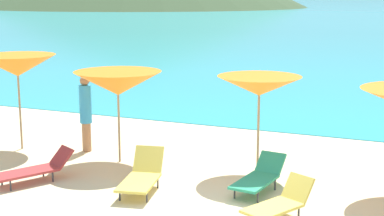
% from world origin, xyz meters
% --- Properties ---
extents(ground_plane, '(50.00, 100.00, 0.30)m').
position_xyz_m(ground_plane, '(0.00, 10.00, -0.15)').
color(ground_plane, beige).
extents(umbrella_2, '(2.02, 2.02, 2.34)m').
position_xyz_m(umbrella_2, '(-6.21, 2.40, 2.08)').
color(umbrella_2, '#9E7F59').
rests_on(umbrella_2, ground_plane).
extents(umbrella_3, '(2.18, 2.18, 2.09)m').
position_xyz_m(umbrella_3, '(-3.40, 2.39, 1.82)').
color(umbrella_3, '#9E7F59').
rests_on(umbrella_3, ground_plane).
extents(umbrella_4, '(1.94, 1.94, 2.11)m').
position_xyz_m(umbrella_4, '(-0.24, 2.79, 1.90)').
color(umbrella_4, '#9E7F59').
rests_on(umbrella_4, ground_plane).
extents(lounge_chair_0, '(0.91, 1.58, 0.75)m').
position_xyz_m(lounge_chair_0, '(-1.98, 0.81, 0.32)').
color(lounge_chair_0, '#D8BF4C').
rests_on(lounge_chair_0, ground_plane).
extents(lounge_chair_3, '(1.23, 1.68, 0.62)m').
position_xyz_m(lounge_chair_3, '(-4.26, 0.45, 0.28)').
color(lounge_chair_3, '#A53333').
rests_on(lounge_chair_3, ground_plane).
extents(lounge_chair_6, '(0.74, 1.62, 0.63)m').
position_xyz_m(lounge_chair_6, '(0.13, 1.69, 0.30)').
color(lounge_chair_6, '#268C66').
rests_on(lounge_chair_6, ground_plane).
extents(lounge_chair_7, '(1.06, 1.44, 0.68)m').
position_xyz_m(lounge_chair_7, '(0.88, 0.43, 0.32)').
color(lounge_chair_7, '#D8BF4C').
rests_on(lounge_chair_7, ground_plane).
extents(beachgoer_1, '(0.29, 0.29, 1.86)m').
position_xyz_m(beachgoer_1, '(-4.60, 2.87, 1.01)').
color(beachgoer_1, '#A3704C').
rests_on(beachgoer_1, ground_plane).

